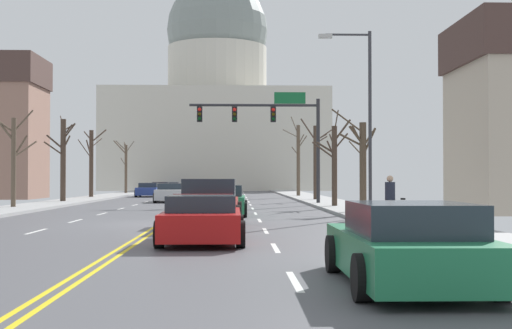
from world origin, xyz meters
The scene contains 23 objects.
ground centered at (0.00, 0.00, 0.02)m, with size 20.00×180.00×0.20m.
signal_gantry centered at (4.77, 17.07, 4.97)m, with size 7.91×0.41×6.70m.
street_lamp_right centered at (7.91, 4.04, 4.67)m, with size 2.22×0.24×7.64m.
capitol_building centered at (0.00, 74.26, 11.33)m, with size 29.91×22.94×32.50m.
sedan_near_00 centered at (1.65, 12.25, 0.60)m, with size 2.21×4.63×1.28m.
sedan_near_01 centered at (2.05, 5.25, 0.61)m, with size 2.14×4.34×1.32m.
pickup_truck_near_02 centered at (1.67, -1.40, 0.71)m, with size 2.28×5.34×1.60m.
sedan_near_03 centered at (1.74, -7.21, 0.57)m, with size 2.12×4.24×1.20m.
sedan_near_04 centered at (5.17, -14.20, 0.60)m, with size 2.10×4.60×1.26m.
sedan_oncoming_00 centered at (-1.88, 22.64, 0.60)m, with size 2.13×4.44×1.27m.
sedan_oncoming_01 centered at (-5.04, 36.15, 0.58)m, with size 2.07×4.42×1.21m.
sedan_oncoming_02 centered at (-5.29, 48.49, 0.56)m, with size 2.07×4.51×1.22m.
sedan_oncoming_03 centered at (-5.22, 60.33, 0.53)m, with size 2.04×4.68×1.12m.
bare_tree_00 centered at (7.93, 12.57, 2.53)m, with size 2.26×1.86×5.10m.
bare_tree_01 centered at (-8.47, 45.25, 2.87)m, with size 2.12×2.43×5.31m.
bare_tree_02 centered at (7.96, 34.19, 3.31)m, with size 2.02×2.02×6.82m.
bare_tree_03 centered at (-8.63, 20.63, 2.97)m, with size 1.79×2.75×5.70m.
bare_tree_04 centered at (8.42, 7.02, 2.40)m, with size 2.17×1.84×4.74m.
bare_tree_05 centered at (-8.92, 30.90, 3.02)m, with size 2.49×2.92×5.39m.
bare_tree_06 centered at (8.24, 23.99, 2.88)m, with size 2.26×1.02×5.67m.
bare_tree_07 centered at (-8.98, 11.72, 2.77)m, with size 2.02×1.75×5.14m.
pedestrian_00 centered at (7.80, -1.39, 1.01)m, with size 0.35×0.34×1.58m.
bicycle_parked centered at (8.19, -1.36, 0.49)m, with size 0.12×1.77×0.85m.
Camera 1 is at (2.56, -24.58, 1.63)m, focal length 48.49 mm.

